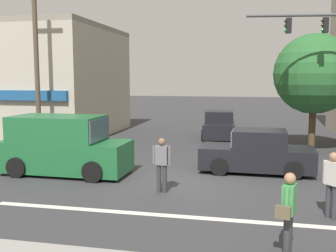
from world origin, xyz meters
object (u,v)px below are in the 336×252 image
(utility_pole_near_left, at_px, (37,68))
(sedan_waiting_far, at_px, (219,126))
(van_crossing_rightbound, at_px, (63,146))
(pedestrian_far_side, at_px, (162,162))
(sedan_crossing_center, at_px, (257,153))
(pedestrian_mid_crossing, at_px, (333,181))
(street_tree, at_px, (314,74))
(pedestrian_foreground_with_bag, at_px, (288,209))

(utility_pole_near_left, bearing_deg, sedan_waiting_far, 37.71)
(utility_pole_near_left, height_order, van_crossing_rightbound, utility_pole_near_left)
(van_crossing_rightbound, bearing_deg, sedan_waiting_far, 63.73)
(pedestrian_far_side, bearing_deg, van_crossing_rightbound, 158.63)
(utility_pole_near_left, bearing_deg, sedan_crossing_center, -11.16)
(sedan_crossing_center, bearing_deg, sedan_waiting_far, 104.21)
(utility_pole_near_left, xyz_separation_m, sedan_crossing_center, (9.96, -1.96, -3.23))
(pedestrian_mid_crossing, relative_size, pedestrian_far_side, 1.00)
(van_crossing_rightbound, relative_size, pedestrian_far_side, 2.77)
(sedan_crossing_center, relative_size, van_crossing_rightbound, 0.89)
(sedan_crossing_center, xyz_separation_m, van_crossing_rightbound, (-6.88, -1.70, 0.29))
(sedan_crossing_center, bearing_deg, street_tree, 62.67)
(pedestrian_far_side, bearing_deg, sedan_crossing_center, 49.00)
(street_tree, height_order, pedestrian_mid_crossing, street_tree)
(sedan_waiting_far, distance_m, pedestrian_far_side, 11.39)
(street_tree, distance_m, sedan_waiting_far, 6.28)
(utility_pole_near_left, distance_m, sedan_waiting_far, 10.51)
(van_crossing_rightbound, distance_m, sedan_waiting_far, 10.92)
(sedan_waiting_far, height_order, pedestrian_far_side, pedestrian_far_side)
(utility_pole_near_left, bearing_deg, pedestrian_foreground_with_bag, -40.47)
(street_tree, bearing_deg, van_crossing_rightbound, -144.45)
(sedan_waiting_far, bearing_deg, street_tree, -32.61)
(van_crossing_rightbound, distance_m, pedestrian_far_side, 4.32)
(sedan_waiting_far, bearing_deg, pedestrian_mid_crossing, -73.24)
(utility_pole_near_left, xyz_separation_m, pedestrian_far_side, (7.11, -5.24, -2.99))
(pedestrian_foreground_with_bag, bearing_deg, sedan_crossing_center, 94.23)
(sedan_waiting_far, distance_m, pedestrian_foreground_with_bag, 15.28)
(pedestrian_far_side, bearing_deg, sedan_waiting_far, 85.95)
(street_tree, xyz_separation_m, pedestrian_mid_crossing, (-0.86, -9.67, -2.70))
(utility_pole_near_left, relative_size, pedestrian_far_side, 4.54)
(utility_pole_near_left, relative_size, pedestrian_mid_crossing, 4.54)
(sedan_waiting_far, relative_size, pedestrian_far_side, 2.51)
(van_crossing_rightbound, bearing_deg, pedestrian_mid_crossing, -18.40)
(street_tree, relative_size, sedan_crossing_center, 1.34)
(pedestrian_far_side, bearing_deg, pedestrian_foreground_with_bag, -47.65)
(pedestrian_far_side, bearing_deg, utility_pole_near_left, 143.58)
(street_tree, distance_m, pedestrian_far_side, 10.36)
(utility_pole_near_left, bearing_deg, van_crossing_rightbound, -49.97)
(sedan_waiting_far, xyz_separation_m, pedestrian_far_side, (-0.80, -11.36, 0.24))
(street_tree, height_order, van_crossing_rightbound, street_tree)
(sedan_waiting_far, distance_m, pedestrian_mid_crossing, 13.23)
(sedan_waiting_far, height_order, pedestrian_mid_crossing, pedestrian_mid_crossing)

